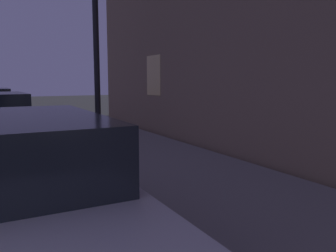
# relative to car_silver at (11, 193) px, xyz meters

# --- Properties ---
(car_silver) EXTENTS (2.11, 4.29, 1.43)m
(car_silver) POSITION_rel_car_silver_xyz_m (0.00, 0.00, 0.00)
(car_silver) COLOR #B7B7BF
(car_silver) RESTS_ON ground
(street_lamp) EXTENTS (0.44, 0.44, 5.67)m
(street_lamp) POSITION_rel_car_silver_xyz_m (2.67, 5.96, 3.17)
(street_lamp) COLOR black
(street_lamp) RESTS_ON sidewalk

